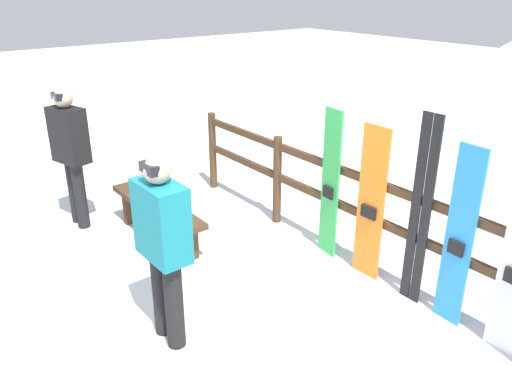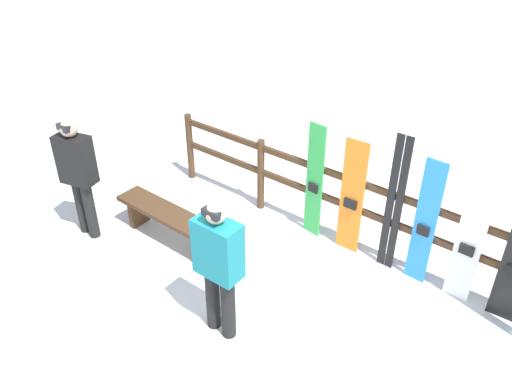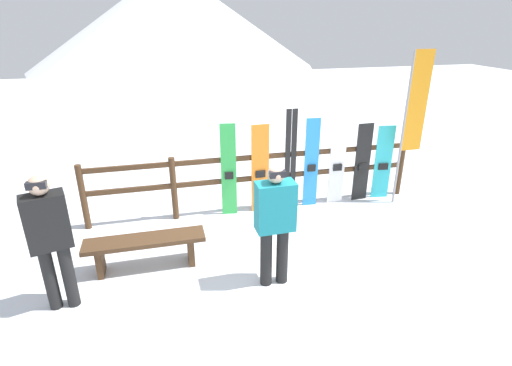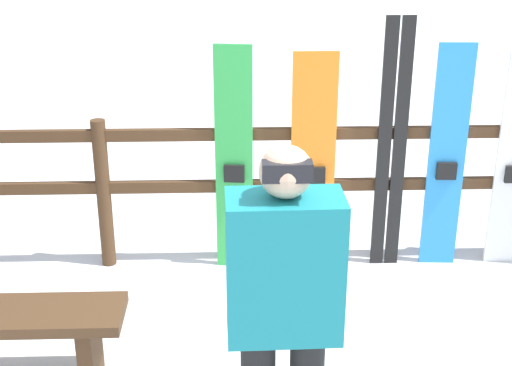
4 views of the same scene
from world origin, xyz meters
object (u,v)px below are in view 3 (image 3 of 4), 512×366
Objects in this scene: ski_pair_black at (290,160)px; snowboard_black_stripe at (362,163)px; bench at (145,245)px; person_black at (50,235)px; rental_flag at (412,113)px; snowboard_orange at (260,169)px; snowboard_green at (229,171)px; snowboard_cyan at (383,163)px; snowboard_white at (337,163)px; snowboard_blue at (311,163)px; person_teal at (275,219)px.

snowboard_black_stripe is at bearing -0.15° from ski_pair_black.
bench is at bearing -161.17° from snowboard_black_stripe.
rental_flag is (5.40, 1.58, 0.69)m from person_black.
snowboard_black_stripe is 1.17m from rental_flag.
bench is at bearing -145.78° from snowboard_orange.
snowboard_green reaches higher than snowboard_black_stripe.
snowboard_white is at bearing 179.99° from snowboard_cyan.
rental_flag is (1.64, -0.27, 0.85)m from snowboard_blue.
rental_flag is at bearing 12.89° from bench.
snowboard_black_stripe is at bearing 157.75° from rental_flag.
person_black reaches higher than snowboard_blue.
person_black is (-2.50, 0.16, 0.05)m from person_teal.
person_black reaches higher than snowboard_green.
snowboard_orange is (0.54, -0.00, -0.02)m from snowboard_green.
snowboard_blue is 1.87m from rental_flag.
snowboard_blue reaches higher than snowboard_white.
snowboard_green is at bearing 180.00° from snowboard_black_stripe.
snowboard_black_stripe is at bearing -0.01° from snowboard_white.
person_teal and snowboard_blue have the same top height.
person_black is 1.15× the size of snowboard_black_stripe.
rental_flag is (1.16, -0.27, 0.89)m from snowboard_white.
snowboard_blue is (2.82, 1.29, 0.44)m from bench.
snowboard_green is 2.43m from snowboard_black_stripe.
ski_pair_black is at bearing 179.50° from snowboard_blue.
snowboard_green is 0.90× the size of ski_pair_black.
snowboard_green is 1.94m from snowboard_white.
bench is 3.57m from snowboard_white.
snowboard_orange is 1.12× the size of snowboard_cyan.
person_teal is 1.00× the size of snowboard_blue.
snowboard_blue reaches higher than snowboard_cyan.
person_teal is 3.33m from snowboard_cyan.
ski_pair_black reaches higher than snowboard_black_stripe.
snowboard_orange is 0.54m from ski_pair_black.
ski_pair_black reaches higher than snowboard_cyan.
snowboard_green reaches higher than snowboard_orange.
person_black is 0.94× the size of ski_pair_black.
ski_pair_black is 1.78m from snowboard_cyan.
snowboard_white is 1.11× the size of snowboard_cyan.
snowboard_orange is 1.07× the size of snowboard_black_stripe.
snowboard_cyan is at bearing 37.22° from person_teal.
snowboard_cyan is at bearing -0.01° from snowboard_blue.
snowboard_black_stripe is (0.49, -0.00, -0.04)m from snowboard_white.
snowboard_orange reaches higher than snowboard_black_stripe.
person_teal reaches higher than snowboard_white.
bench is at bearing -158.62° from snowboard_white.
person_teal is 2.04m from snowboard_orange.
snowboard_white reaches higher than snowboard_cyan.
bench is at bearing -155.32° from snowboard_blue.
snowboard_blue is at bearing -0.50° from ski_pair_black.
snowboard_green is 1.16× the size of snowboard_cyan.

